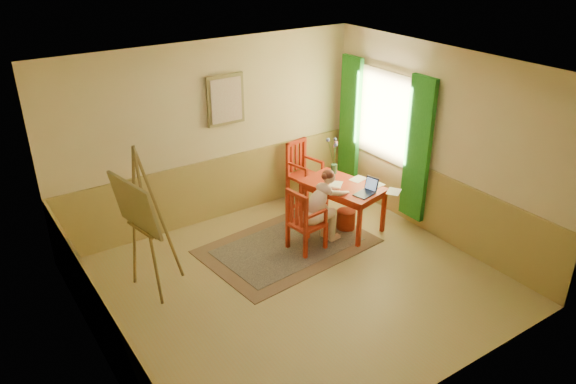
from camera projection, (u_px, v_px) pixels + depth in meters
room at (296, 187)px, 6.64m from camera, size 5.04×4.54×2.84m
wainscot at (263, 226)px, 7.62m from camera, size 5.00×4.50×1.00m
window at (383, 129)px, 8.70m from camera, size 0.12×2.01×2.20m
wall_portrait at (226, 100)px, 8.19m from camera, size 0.60×0.05×0.76m
rug at (288, 246)px, 8.09m from camera, size 2.55×1.84×0.02m
table at (343, 190)px, 8.35m from camera, size 0.98×1.33×0.72m
chair_left at (304, 221)px, 7.80m from camera, size 0.49×0.48×0.96m
chair_back at (303, 172)px, 9.25m from camera, size 0.55×0.56×1.04m
figure at (321, 205)px, 7.90m from camera, size 0.86×0.42×1.14m
laptop at (367, 191)px, 8.02m from camera, size 0.39×0.29×0.21m
papers at (366, 185)px, 8.30m from camera, size 0.86×0.97×0.00m
vase at (334, 158)px, 8.58m from camera, size 0.20×0.28×0.57m
wastebasket at (346, 220)px, 8.50m from camera, size 0.32×0.32×0.31m
easel at (138, 210)px, 6.58m from camera, size 0.73×0.89×1.99m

